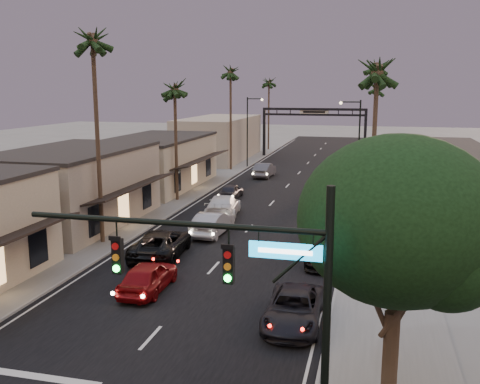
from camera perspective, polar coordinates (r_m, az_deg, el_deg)
The scene contains 30 objects.
ground at distance 50.75m, azimuth 4.03°, elevation -0.52°, with size 200.00×200.00×0.00m, color slate.
road at distance 55.59m, azimuth 4.93°, elevation 0.49°, with size 14.00×120.00×0.02m, color black.
sidewalk_left at distance 64.39m, azimuth -2.45°, elevation 2.02°, with size 5.00×92.00×0.12m, color slate.
sidewalk_right at distance 61.82m, azimuth 14.70°, elevation 1.29°, with size 5.00×92.00×0.12m, color slate.
storefront_mid at distance 41.75m, azimuth -17.33°, elevation 0.33°, with size 8.00×14.00×5.50m, color gray.
storefront_far at distance 55.88m, azimuth -8.83°, elevation 3.05°, with size 8.00×16.00×5.00m, color tan.
storefront_dist at distance 77.39m, azimuth -2.23°, elevation 5.73°, with size 8.00×20.00×6.00m, color gray.
building_right at distance 49.88m, azimuth 20.12°, elevation 1.55°, with size 8.00×18.00×5.00m, color gray.
traffic_signal at distance 14.23m, azimuth 1.52°, elevation -9.81°, with size 8.51×0.22×7.80m.
corner_tree at distance 16.98m, azimuth 16.75°, elevation -3.64°, with size 6.20×6.20×8.80m.
arch at distance 79.58m, azimuth 7.89°, elevation 7.61°, with size 15.20×0.40×7.27m.
streetlight_right at distance 54.22m, azimuth 12.30°, elevation 5.69°, with size 2.13×0.30×9.00m.
streetlight_left at distance 68.91m, azimuth 1.01°, elevation 7.03°, with size 2.13×0.30×9.00m.
palm_lb at distance 35.56m, azimuth -15.49°, elevation 15.88°, with size 3.20×3.20×15.20m.
palm_lc at distance 48.14m, azimuth -6.99°, elevation 11.35°, with size 3.20×3.20×12.20m.
palm_ld at distance 66.28m, azimuth -1.02°, elevation 13.00°, with size 3.20×3.20×14.20m.
palm_ra at distance 33.01m, azimuth 14.47°, elevation 12.96°, with size 3.20×3.20×13.20m.
palm_rb at distance 53.03m, azimuth 14.44°, elevation 13.16°, with size 3.20×3.20×14.20m.
palm_rc at distance 72.99m, azimuth 14.32°, elevation 10.96°, with size 3.20×3.20×12.20m.
palm_far at distance 88.61m, azimuth 3.11°, elevation 11.86°, with size 3.20×3.20×13.20m.
oncoming_red at distance 27.72m, azimuth -9.77°, elevation -8.86°, with size 1.86×4.61×1.57m, color maroon.
oncoming_pickup at distance 33.09m, azimuth -8.42°, elevation -5.43°, with size 2.75×5.97×1.66m, color black.
oncoming_silver at distance 37.56m, azimuth -2.98°, elevation -3.36°, with size 1.72×4.93×1.63m, color #9B9CA1.
oncoming_white at distance 42.90m, azimuth -1.82°, elevation -1.46°, with size 2.42×5.94×1.72m, color silver.
oncoming_dgrey at distance 49.84m, azimuth -0.94°, elevation 0.10°, with size 1.62×4.04×1.38m, color black.
oncoming_grey_far at distance 61.84m, azimuth 2.60°, elevation 2.36°, with size 1.75×5.02×1.65m, color #4D4C51.
curbside_near at distance 23.89m, azimuth 5.76°, elevation -12.26°, with size 2.38×5.15×1.43m, color black.
curbside_black at distance 32.31m, azimuth 9.30°, elevation -5.83°, with size 2.38×5.86×1.70m, color black.
curbside_grey at distance 42.52m, azimuth 9.38°, elevation -1.94°, with size 1.66×4.14×1.41m, color #4A4A4E.
curbside_far at distance 55.78m, azimuth 9.75°, elevation 1.10°, with size 1.42×4.08×1.34m, color black.
Camera 1 is at (8.54, -8.98, 10.14)m, focal length 40.00 mm.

